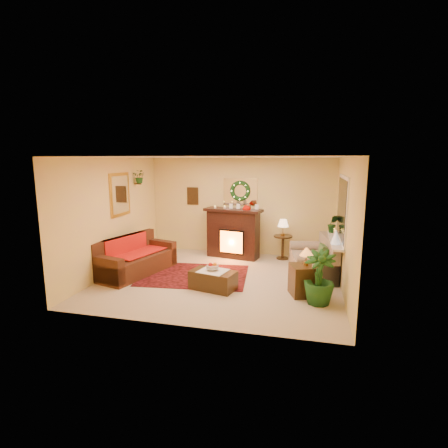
% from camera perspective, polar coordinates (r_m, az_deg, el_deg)
% --- Properties ---
extents(floor, '(5.00, 5.00, 0.00)m').
position_cam_1_polar(floor, '(7.67, -0.62, -8.94)').
color(floor, beige).
rests_on(floor, ground).
extents(ceiling, '(5.00, 5.00, 0.00)m').
position_cam_1_polar(ceiling, '(7.23, -0.66, 10.87)').
color(ceiling, white).
rests_on(ceiling, ground).
extents(wall_back, '(5.00, 5.00, 0.00)m').
position_cam_1_polar(wall_back, '(9.51, 2.68, 2.92)').
color(wall_back, '#EFD88C').
rests_on(wall_back, ground).
extents(wall_front, '(5.00, 5.00, 0.00)m').
position_cam_1_polar(wall_front, '(5.23, -6.68, -3.43)').
color(wall_front, '#EFD88C').
rests_on(wall_front, ground).
extents(wall_left, '(4.50, 4.50, 0.00)m').
position_cam_1_polar(wall_left, '(8.31, -17.61, 1.32)').
color(wall_left, '#EFD88C').
rests_on(wall_left, ground).
extents(wall_right, '(4.50, 4.50, 0.00)m').
position_cam_1_polar(wall_right, '(7.16, 19.14, -0.17)').
color(wall_right, '#EFD88C').
rests_on(wall_right, ground).
extents(area_rug, '(2.47, 1.96, 0.01)m').
position_cam_1_polar(area_rug, '(7.91, -4.83, -8.32)').
color(area_rug, maroon).
rests_on(area_rug, floor).
extents(sofa, '(1.33, 2.09, 0.83)m').
position_cam_1_polar(sofa, '(8.17, -14.19, -4.89)').
color(sofa, brown).
rests_on(sofa, floor).
extents(red_throw, '(0.79, 1.29, 0.02)m').
position_cam_1_polar(red_throw, '(8.33, -14.03, -4.41)').
color(red_throw, red).
rests_on(red_throw, sofa).
extents(fireplace, '(1.39, 0.66, 1.23)m').
position_cam_1_polar(fireplace, '(9.18, 1.51, -2.11)').
color(fireplace, black).
rests_on(fireplace, floor).
extents(poinsettia, '(0.22, 0.22, 0.22)m').
position_cam_1_polar(poinsettia, '(8.93, 3.74, 2.41)').
color(poinsettia, '#A60A00').
rests_on(poinsettia, fireplace).
extents(mantel_candle_a, '(0.06, 0.06, 0.17)m').
position_cam_1_polar(mantel_candle_a, '(9.14, -1.47, 2.36)').
color(mantel_candle_a, white).
rests_on(mantel_candle_a, fireplace).
extents(mantel_candle_b, '(0.06, 0.06, 0.18)m').
position_cam_1_polar(mantel_candle_b, '(9.11, 0.10, 2.33)').
color(mantel_candle_b, white).
rests_on(mantel_candle_b, fireplace).
extents(mantel_mirror, '(0.92, 0.02, 0.72)m').
position_cam_1_polar(mantel_mirror, '(9.45, 2.68, 5.30)').
color(mantel_mirror, white).
rests_on(mantel_mirror, wall_back).
extents(wreath, '(0.55, 0.11, 0.55)m').
position_cam_1_polar(wreath, '(9.41, 2.63, 5.40)').
color(wreath, '#194719').
rests_on(wreath, wall_back).
extents(wall_art, '(0.32, 0.03, 0.48)m').
position_cam_1_polar(wall_art, '(9.81, -5.12, 4.58)').
color(wall_art, '#381E11').
rests_on(wall_art, wall_back).
extents(gold_mirror, '(0.03, 0.84, 1.00)m').
position_cam_1_polar(gold_mirror, '(8.50, -16.62, 4.64)').
color(gold_mirror, gold).
rests_on(gold_mirror, wall_left).
extents(hanging_plant, '(0.33, 0.28, 0.36)m').
position_cam_1_polar(hanging_plant, '(9.07, -13.55, 6.52)').
color(hanging_plant, '#194719').
rests_on(hanging_plant, wall_left).
extents(loveseat, '(1.08, 1.60, 0.86)m').
position_cam_1_polar(loveseat, '(8.03, 14.25, -5.25)').
color(loveseat, gray).
rests_on(loveseat, floor).
extents(window_frame, '(0.03, 1.86, 1.36)m').
position_cam_1_polar(window_frame, '(7.66, 18.76, 2.41)').
color(window_frame, white).
rests_on(window_frame, wall_right).
extents(window_glass, '(0.02, 1.70, 1.22)m').
position_cam_1_polar(window_glass, '(7.66, 18.65, 2.42)').
color(window_glass, black).
rests_on(window_glass, wall_right).
extents(window_sill, '(0.22, 1.86, 0.04)m').
position_cam_1_polar(window_sill, '(7.77, 17.70, -2.52)').
color(window_sill, white).
rests_on(window_sill, wall_right).
extents(mini_tree, '(0.19, 0.19, 0.29)m').
position_cam_1_polar(mini_tree, '(7.30, 17.79, -1.98)').
color(mini_tree, white).
rests_on(mini_tree, window_sill).
extents(sill_plant, '(0.30, 0.24, 0.54)m').
position_cam_1_polar(sill_plant, '(8.39, 17.35, -0.06)').
color(sill_plant, '#1A6523').
rests_on(sill_plant, window_sill).
extents(side_table_round, '(0.63, 0.63, 0.62)m').
position_cam_1_polar(side_table_round, '(9.19, 9.56, -3.68)').
color(side_table_round, '#55321D').
rests_on(side_table_round, floor).
extents(lamp_cream, '(0.28, 0.28, 0.43)m').
position_cam_1_polar(lamp_cream, '(9.07, 9.63, -0.28)').
color(lamp_cream, '#FFC98F').
rests_on(lamp_cream, side_table_round).
extents(end_table_square, '(0.61, 0.61, 0.59)m').
position_cam_1_polar(end_table_square, '(6.89, 12.87, -9.13)').
color(end_table_square, black).
rests_on(end_table_square, floor).
extents(lamp_tiffany, '(0.26, 0.26, 0.37)m').
position_cam_1_polar(lamp_tiffany, '(6.77, 13.28, -5.28)').
color(lamp_tiffany, orange).
rests_on(lamp_tiffany, end_table_square).
extents(coffee_table, '(0.98, 0.68, 0.37)m').
position_cam_1_polar(coffee_table, '(7.04, -1.79, -8.94)').
color(coffee_table, black).
rests_on(coffee_table, floor).
extents(fruit_bowl, '(0.25, 0.25, 0.06)m').
position_cam_1_polar(fruit_bowl, '(6.99, -1.90, -7.02)').
color(fruit_bowl, silver).
rests_on(fruit_bowl, coffee_table).
extents(floor_palm, '(1.91, 1.91, 2.93)m').
position_cam_1_polar(floor_palm, '(6.51, 15.24, -8.74)').
color(floor_palm, '#10370E').
rests_on(floor_palm, floor).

